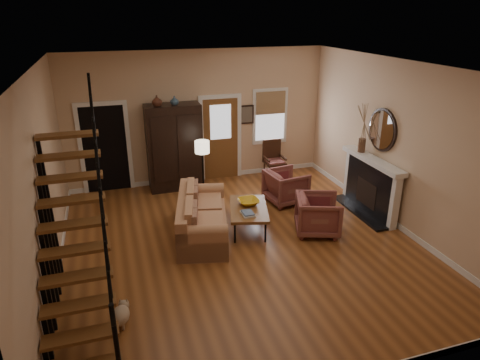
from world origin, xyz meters
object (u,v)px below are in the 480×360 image
object	(u,v)px
coffee_table	(249,218)
armchair_right	(286,187)
sofa	(202,216)
armchair_left	(318,215)
floor_lamp	(203,171)
side_chair	(275,160)
armoire	(174,147)

from	to	relation	value
coffee_table	armchair_right	distance (m)	1.59
sofa	armchair_left	distance (m)	2.28
coffee_table	floor_lamp	world-z (taller)	floor_lamp
coffee_table	armchair_right	size ratio (longest dim) A/B	1.49
coffee_table	floor_lamp	xyz separation A→B (m)	(-0.54, 1.68, 0.48)
armchair_left	side_chair	size ratio (longest dim) A/B	0.84
armchair_left	armchair_right	world-z (taller)	armchair_left
coffee_table	armchair_left	size ratio (longest dim) A/B	1.47
armoire	armchair_right	world-z (taller)	armoire
armoire	armchair_right	distance (m)	2.87
side_chair	armoire	bearing A→B (deg)	175.52
armchair_left	floor_lamp	bearing A→B (deg)	59.04
floor_lamp	side_chair	distance (m)	2.21
floor_lamp	armchair_left	bearing A→B (deg)	-50.85
armoire	floor_lamp	size ratio (longest dim) A/B	1.47
coffee_table	armchair_right	xyz separation A→B (m)	(1.24, 0.99, 0.14)
coffee_table	armchair_right	world-z (taller)	armchair_right
floor_lamp	coffee_table	bearing A→B (deg)	-72.07
armoire	coffee_table	size ratio (longest dim) A/B	1.68
sofa	armchair_right	size ratio (longest dim) A/B	2.52
side_chair	sofa	bearing A→B (deg)	-136.19
armoire	sofa	size ratio (longest dim) A/B	0.99
armchair_right	coffee_table	bearing A→B (deg)	120.44
armchair_left	armchair_right	xyz separation A→B (m)	(-0.03, 1.53, -0.01)
armoire	floor_lamp	xyz separation A→B (m)	(0.48, -0.94, -0.33)
armchair_right	side_chair	distance (m)	1.47
floor_lamp	side_chair	size ratio (longest dim) A/B	1.41
armchair_right	armoire	bearing A→B (deg)	46.10
sofa	armchair_right	world-z (taller)	sofa
armoire	floor_lamp	world-z (taller)	armoire
armoire	armchair_left	bearing A→B (deg)	-54.13
coffee_table	side_chair	size ratio (longest dim) A/B	1.23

